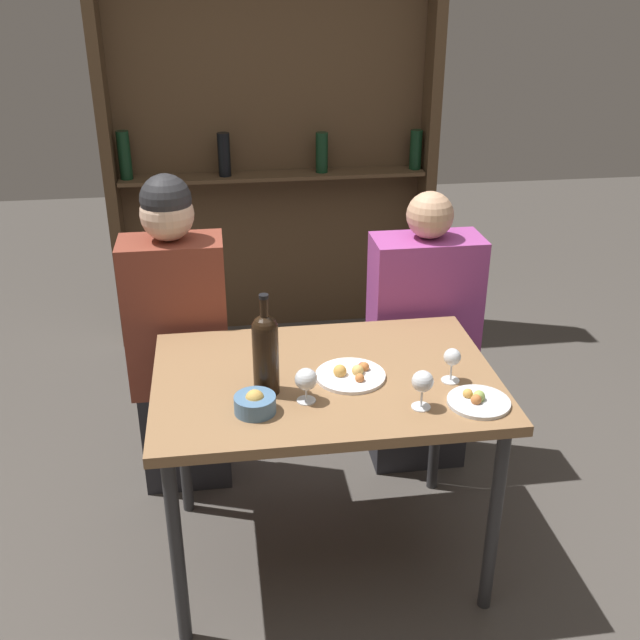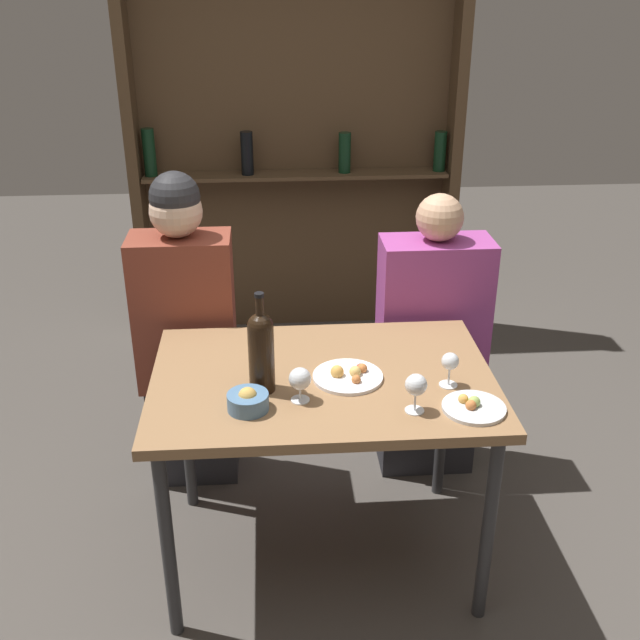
% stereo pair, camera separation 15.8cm
% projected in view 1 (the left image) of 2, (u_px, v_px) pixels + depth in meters
% --- Properties ---
extents(ground_plane, '(10.00, 10.00, 0.00)m').
position_uv_depth(ground_plane, '(324.00, 552.00, 2.82)').
color(ground_plane, '#47423D').
extents(dining_table, '(1.14, 0.78, 0.77)m').
position_uv_depth(dining_table, '(325.00, 395.00, 2.52)').
color(dining_table, olive).
rests_on(dining_table, ground_plane).
extents(wine_rack_wall, '(1.81, 0.21, 2.29)m').
position_uv_depth(wine_rack_wall, '(272.00, 137.00, 4.09)').
color(wine_rack_wall, '#4C3823').
rests_on(wine_rack_wall, ground_plane).
extents(wine_bottle, '(0.08, 0.08, 0.34)m').
position_uv_depth(wine_bottle, '(266.00, 350.00, 2.33)').
color(wine_bottle, black).
rests_on(wine_bottle, dining_table).
extents(wine_glass_0, '(0.06, 0.06, 0.12)m').
position_uv_depth(wine_glass_0, '(452.00, 359.00, 2.42)').
color(wine_glass_0, silver).
rests_on(wine_glass_0, dining_table).
extents(wine_glass_1, '(0.07, 0.07, 0.13)m').
position_uv_depth(wine_glass_1, '(423.00, 383.00, 2.27)').
color(wine_glass_1, silver).
rests_on(wine_glass_1, dining_table).
extents(wine_glass_2, '(0.07, 0.07, 0.11)m').
position_uv_depth(wine_glass_2, '(306.00, 380.00, 2.31)').
color(wine_glass_2, silver).
rests_on(wine_glass_2, dining_table).
extents(food_plate_0, '(0.23, 0.23, 0.05)m').
position_uv_depth(food_plate_0, '(351.00, 374.00, 2.47)').
color(food_plate_0, white).
rests_on(food_plate_0, dining_table).
extents(food_plate_1, '(0.20, 0.20, 0.04)m').
position_uv_depth(food_plate_1, '(478.00, 401.00, 2.33)').
color(food_plate_1, silver).
rests_on(food_plate_1, dining_table).
extents(snack_bowl, '(0.13, 0.13, 0.08)m').
position_uv_depth(snack_bowl, '(255.00, 403.00, 2.27)').
color(snack_bowl, '#4C7299').
rests_on(snack_bowl, dining_table).
extents(seated_person_left, '(0.39, 0.22, 1.33)m').
position_uv_depth(seated_person_left, '(179.00, 343.00, 2.96)').
color(seated_person_left, '#26262B').
rests_on(seated_person_left, ground_plane).
extents(seated_person_right, '(0.44, 0.22, 1.22)m').
position_uv_depth(seated_person_right, '(422.00, 344.00, 3.12)').
color(seated_person_right, '#26262B').
rests_on(seated_person_right, ground_plane).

